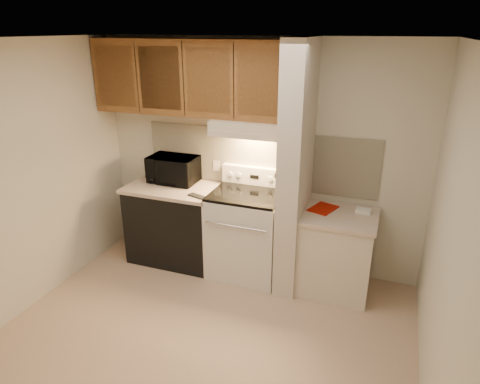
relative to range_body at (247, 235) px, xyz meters
The scene contains 50 objects.
floor 1.24m from the range_body, 90.00° to the right, with size 3.60×3.60×0.00m, color tan.
ceiling 2.34m from the range_body, 90.00° to the right, with size 3.60×3.60×0.00m, color white.
wall_back 0.86m from the range_body, 90.00° to the left, with size 3.60×0.02×2.50m, color beige.
wall_left 2.28m from the range_body, 147.31° to the right, with size 0.02×3.00×2.50m, color beige.
wall_right 2.28m from the range_body, 32.69° to the right, with size 0.02×3.00×2.50m, color beige.
backsplash 0.84m from the range_body, 90.00° to the left, with size 2.60×0.02×0.63m, color white.
range_body is the anchor object (origin of this frame).
oven_window 0.32m from the range_body, 90.00° to the right, with size 0.50×0.01×0.30m, color black.
oven_handle 0.44m from the range_body, 90.00° to the right, with size 0.02×0.02×0.65m, color silver.
cooktop 0.48m from the range_body, ahead, with size 0.74×0.64×0.03m, color black.
range_backguard 0.66m from the range_body, 90.00° to the left, with size 0.76×0.08×0.20m, color silver.
range_display 0.64m from the range_body, 90.00° to the left, with size 0.10×0.01×0.04m, color black.
range_knob_left_outer 0.70m from the range_body, 139.40° to the left, with size 0.05×0.05×0.02m, color silver.
range_knob_left_inner 0.66m from the range_body, 126.87° to the left, with size 0.05×0.05×0.02m, color silver.
range_knob_right_inner 0.66m from the range_body, 53.13° to the left, with size 0.05×0.05×0.02m, color silver.
range_knob_right_outer 0.70m from the range_body, 40.60° to the left, with size 0.05×0.05×0.02m, color silver.
dishwasher_front 0.88m from the range_body, behind, with size 1.00×0.63×0.87m, color black.
left_countertop 0.98m from the range_body, behind, with size 1.04×0.67×0.04m, color beige.
spoon_rest 0.69m from the range_body, 158.40° to the right, with size 0.23×0.07×0.02m, color black.
teal_jar 0.99m from the range_body, 164.51° to the left, with size 0.08×0.08×0.09m, color #266E69.
outlet 0.86m from the range_body, 146.31° to the left, with size 0.08×0.01×0.12m, color beige.
microwave 1.13m from the range_body, behind, with size 0.55×0.37×0.30m, color black.
partition_pillar 0.94m from the range_body, ahead, with size 0.22×0.70×2.50m, color beige.
pillar_trim 0.93m from the range_body, ahead, with size 0.01×0.70×0.04m, color brown.
knife_strip 0.95m from the range_body, ahead, with size 0.02×0.42×0.04m, color black.
knife_blade_a 0.87m from the range_body, 29.59° to the right, with size 0.01×0.04×0.16m, color silver.
knife_handle_a 1.01m from the range_body, 29.82° to the right, with size 0.02×0.02×0.10m, color black.
knife_blade_b 0.85m from the range_body, 19.75° to the right, with size 0.01×0.04×0.18m, color silver.
knife_handle_b 1.00m from the range_body, 21.42° to the right, with size 0.02×0.02×0.10m, color black.
knife_blade_c 0.83m from the range_body, ahead, with size 0.01×0.04×0.20m, color silver.
knife_handle_c 0.99m from the range_body, ahead, with size 0.02×0.02×0.10m, color black.
knife_blade_d 0.85m from the range_body, ahead, with size 0.01×0.04×0.16m, color silver.
knife_handle_d 0.99m from the range_body, ahead, with size 0.02×0.02×0.10m, color black.
knife_blade_e 0.84m from the range_body, 14.06° to the left, with size 0.01×0.04×0.18m, color silver.
knife_handle_e 0.99m from the range_body, 15.47° to the left, with size 0.02×0.02×0.10m, color black.
oven_mitt 0.79m from the range_body, 23.58° to the left, with size 0.03×0.10×0.24m, color slate.
right_cab_base 0.97m from the range_body, ahead, with size 0.70×0.60×0.81m, color beige.
right_countertop 1.04m from the range_body, ahead, with size 0.74×0.64×0.04m, color beige.
red_folder 0.89m from the range_body, ahead, with size 0.22×0.30×0.01m, color #9D1104.
white_box 1.26m from the range_body, ahead, with size 0.15×0.10×0.04m, color white.
range_hood 1.17m from the range_body, 90.00° to the left, with size 0.78×0.44×0.15m, color beige.
hood_lip 1.12m from the range_body, 90.00° to the right, with size 0.78×0.04×0.06m, color beige.
upper_cabinets 1.77m from the range_body, 166.16° to the left, with size 2.18×0.33×0.77m, color brown.
cab_door_a 2.22m from the range_body, behind, with size 0.46×0.01×0.63m, color brown.
cab_gap_a 2.04m from the range_body, behind, with size 0.01×0.01×0.73m, color black.
cab_door_b 1.89m from the range_body, behind, with size 0.46×0.01×0.63m, color brown.
cab_gap_b 1.77m from the range_body, behind, with size 0.01×0.01×0.73m, color black.
cab_door_c 1.68m from the range_body, behind, with size 0.46×0.01×0.63m, color brown.
cab_gap_c 1.63m from the range_body, behind, with size 0.01×0.01×0.73m, color black.
cab_door_d 1.63m from the range_body, ahead, with size 0.46×0.01×0.63m, color brown.
Camera 1 is at (1.37, -2.80, 2.58)m, focal length 32.00 mm.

